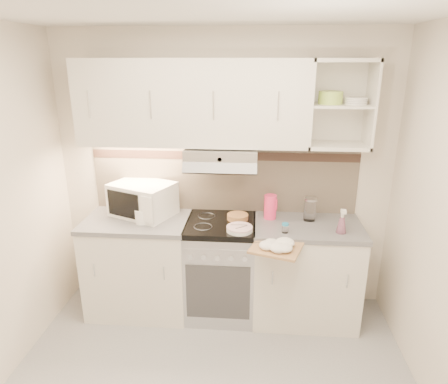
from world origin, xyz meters
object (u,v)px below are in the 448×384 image
Objects in this scene: watering_can at (142,216)px; spray_bottle at (342,223)px; pink_pitcher at (270,207)px; glass_jar at (310,209)px; microwave at (143,199)px; plate_stack at (239,229)px; electric_range at (221,268)px; cutting_board at (276,248)px.

spray_bottle reaches higher than watering_can.
pink_pitcher is 1.05× the size of glass_jar.
microwave is 2.89× the size of watering_can.
plate_stack is (0.84, -0.10, -0.05)m from watering_can.
microwave is at bearing 175.31° from spray_bottle.
electric_range is 0.71m from pink_pitcher.
glass_jar is at bearing 25.18° from plate_stack.
watering_can reaches higher than cutting_board.
glass_jar is at bearing 23.15° from microwave.
cutting_board is (1.13, -0.32, -0.10)m from watering_can.
pink_pitcher is 0.54m from cutting_board.
glass_jar reaches higher than watering_can.
pink_pitcher is at bearing 49.28° from plate_stack.
spray_bottle reaches higher than glass_jar.
microwave is 1.30m from cutting_board.
pink_pitcher reaches higher than watering_can.
plate_stack is at bearing -114.20° from pink_pitcher.
watering_can is (-0.67, -0.08, 0.52)m from electric_range.
plate_stack is 0.59× the size of cutting_board.
plate_stack is 0.67m from glass_jar.
pink_pitcher is 0.99× the size of spray_bottle.
electric_range is 4.19× the size of plate_stack.
cutting_board is at bearing -150.22° from spray_bottle.
pink_pitcher is at bearing 112.25° from cutting_board.
glass_jar is 0.60m from cutting_board.
glass_jar reaches higher than electric_range.
electric_range reaches higher than cutting_board.
watering_can is 1.00× the size of spray_bottle.
microwave is (-0.71, 0.12, 0.60)m from electric_range.
spray_bottle is (0.57, -0.26, -0.02)m from pink_pitcher.
microwave is at bearing 161.51° from plate_stack.
electric_range is at bearing 175.75° from spray_bottle.
pink_pitcher is at bearing 177.18° from glass_jar.
microwave is at bearing -163.33° from pink_pitcher.
cutting_board is (-0.31, -0.50, -0.13)m from glass_jar.
cutting_board is at bearing -121.34° from glass_jar.
microwave is at bearing 170.80° from electric_range.
glass_jar is (1.48, -0.01, -0.04)m from microwave.
spray_bottle reaches higher than cutting_board.
glass_jar is (1.44, 0.18, 0.04)m from watering_can.
microwave reaches higher than glass_jar.
microwave reaches higher than pink_pitcher.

